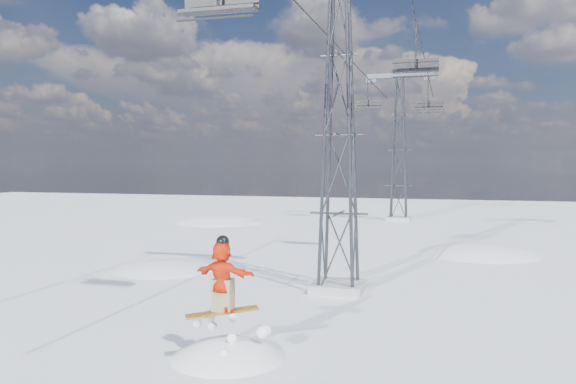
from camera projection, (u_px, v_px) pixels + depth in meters
name	position (u px, v px, depth m)	size (l,w,h in m)	color
ground	(234.00, 369.00, 12.34)	(120.00, 120.00, 0.00)	white
lift_tower_near	(339.00, 136.00, 19.51)	(5.20, 1.80, 11.43)	#999999
lift_tower_far	(399.00, 151.00, 43.52)	(5.20, 1.80, 11.43)	#999999
haul_cables	(379.00, 46.00, 30.28)	(4.46, 51.00, 0.06)	black
lift_chair_near	(219.00, 2.00, 14.76)	(2.12, 0.61, 2.62)	black
lift_chair_mid	(416.00, 67.00, 25.18)	(2.02, 0.58, 2.51)	black
lift_chair_far	(368.00, 105.00, 42.12)	(1.99, 0.57, 2.47)	black
lift_chair_extra	(428.00, 106.00, 40.81)	(2.20, 0.63, 2.72)	black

